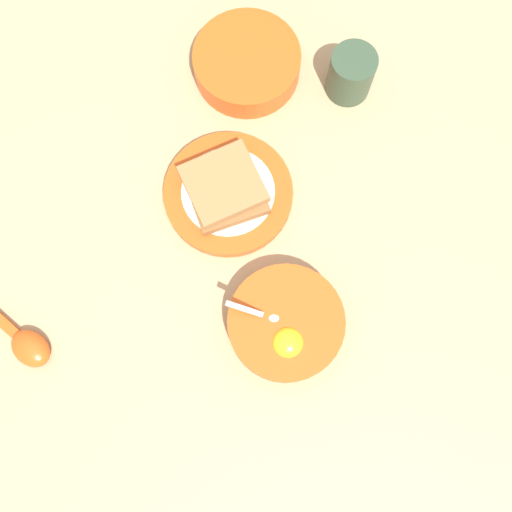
# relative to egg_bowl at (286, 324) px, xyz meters

# --- Properties ---
(ground_plane) EXTENTS (3.00, 3.00, 0.00)m
(ground_plane) POSITION_rel_egg_bowl_xyz_m (0.15, -0.16, -0.02)
(ground_plane) COLOR tan
(egg_bowl) EXTENTS (0.16, 0.16, 0.07)m
(egg_bowl) POSITION_rel_egg_bowl_xyz_m (0.00, 0.00, 0.00)
(egg_bowl) COLOR #DB5119
(egg_bowl) RESTS_ON ground_plane
(toast_plate) EXTENTS (0.19, 0.19, 0.02)m
(toast_plate) POSITION_rel_egg_bowl_xyz_m (0.08, -0.19, -0.01)
(toast_plate) COLOR #DB5119
(toast_plate) RESTS_ON ground_plane
(toast_sandwich) EXTENTS (0.14, 0.14, 0.03)m
(toast_sandwich) POSITION_rel_egg_bowl_xyz_m (0.09, -0.19, 0.01)
(toast_sandwich) COLOR brown
(toast_sandwich) RESTS_ON toast_plate
(soup_spoon) EXTENTS (0.12, 0.10, 0.03)m
(soup_spoon) POSITION_rel_egg_bowl_xyz_m (0.36, 0.03, -0.01)
(soup_spoon) COLOR #DB5119
(soup_spoon) RESTS_ON ground_plane
(congee_bowl) EXTENTS (0.16, 0.16, 0.05)m
(congee_bowl) POSITION_rel_egg_bowl_xyz_m (0.06, -0.40, 0.00)
(congee_bowl) COLOR #DB5119
(congee_bowl) RESTS_ON ground_plane
(drinking_cup) EXTENTS (0.07, 0.07, 0.08)m
(drinking_cup) POSITION_rel_egg_bowl_xyz_m (-0.09, -0.37, 0.02)
(drinking_cup) COLOR #334733
(drinking_cup) RESTS_ON ground_plane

